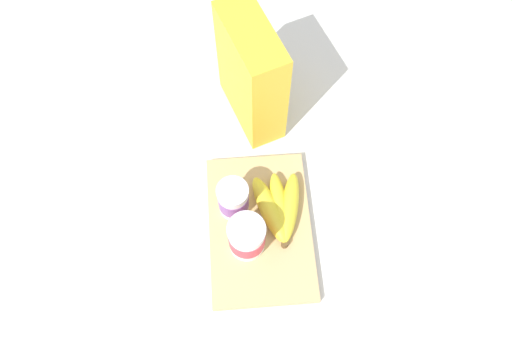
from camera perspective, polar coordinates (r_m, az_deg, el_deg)
The scene contains 6 objects.
ground_plane at distance 1.01m, azimuth 0.45°, elevation -6.86°, with size 2.40×2.40×0.00m, color silver.
cutting_board at distance 1.00m, azimuth 0.46°, elevation -6.69°, with size 0.32×0.21×0.02m, color tan.
cereal_box at distance 1.02m, azimuth -0.55°, elevation 11.11°, with size 0.19×0.08×0.27m, color yellow.
yogurt_cup_front at distance 0.94m, azimuth -1.09°, elevation -7.80°, with size 0.07×0.07×0.10m.
yogurt_cup_back at distance 0.97m, azimuth -2.67°, elevation -3.38°, with size 0.06×0.06×0.09m.
banana_bunch at distance 0.99m, azimuth 2.69°, elevation -4.40°, with size 0.16×0.12×0.04m.
Camera 1 is at (-0.32, 0.03, 0.96)m, focal length 34.25 mm.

